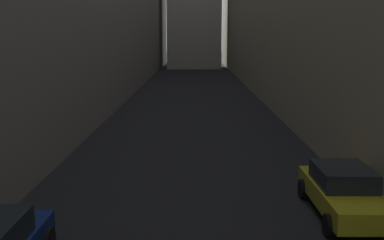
{
  "coord_description": "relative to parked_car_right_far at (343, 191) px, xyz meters",
  "views": [
    {
      "loc": [
        0.05,
        9.07,
        5.18
      ],
      "look_at": [
        0.0,
        18.47,
        3.52
      ],
      "focal_mm": 44.44,
      "sensor_mm": 36.0,
      "label": 1
    }
  ],
  "objects": [
    {
      "name": "ground_plane",
      "position": [
        -4.4,
        25.65,
        -0.73
      ],
      "size": [
        264.0,
        264.0,
        0.0
      ],
      "primitive_type": "plane",
      "color": "black"
    },
    {
      "name": "parked_car_right_far",
      "position": [
        0.0,
        0.0,
        0.0
      ],
      "size": [
        1.88,
        4.45,
        1.43
      ],
      "rotation": [
        0.0,
        0.0,
        1.57
      ],
      "color": "#A59919",
      "rests_on": "ground"
    }
  ]
}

